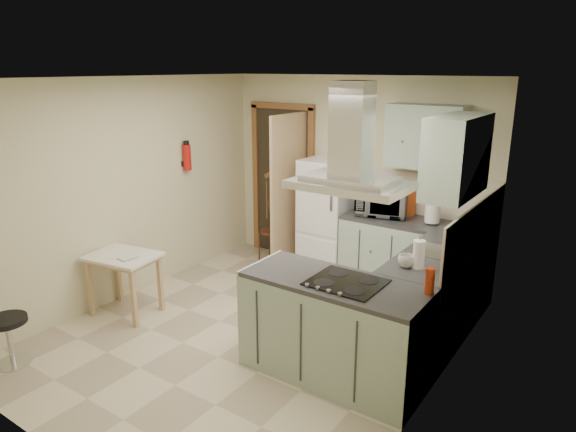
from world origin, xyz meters
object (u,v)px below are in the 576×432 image
Objects in this scene: peninsula at (334,329)px; stool at (10,341)px; extractor_hood at (350,185)px; bentwood_chair at (274,231)px; fridge at (328,218)px; microwave at (382,202)px; drop_leaf_table at (125,284)px.

peninsula is 3.36× the size of stool.
extractor_hood is 3.16m from bentwood_chair.
bentwood_chair is (-0.82, -0.04, -0.31)m from fridge.
microwave is at bearing 1.48° from fridge.
fridge is at bearing 121.74° from peninsula.
microwave is at bearing 60.47° from stool.
bentwood_chair is at bearing 167.19° from microwave.
bentwood_chair is 1.66m from microwave.
drop_leaf_table is 1.56× the size of stool.
microwave is at bearing 40.18° from drop_leaf_table.
drop_leaf_table is at bearing -174.27° from peninsula.
extractor_hood is 1.54× the size of microwave.
stool is 0.79× the size of microwave.
extractor_hood is at bearing -56.21° from fridge.
stool is at bearing -134.65° from microwave.
stool is at bearing -105.90° from bentwood_chair.
microwave is (-0.51, 2.00, 0.61)m from peninsula.
drop_leaf_table is (-1.22, -2.23, -0.41)m from fridge.
stool is (-2.49, -1.49, -0.22)m from peninsula.
peninsula is 1.72× the size of extractor_hood.
stool is 4.10m from microwave.
extractor_hood reaches higher than bentwood_chair.
drop_leaf_table is 2.22m from bentwood_chair.
fridge is at bearing 70.04° from stool.
stool is (-0.04, -1.25, -0.11)m from drop_leaf_table.
bentwood_chair is at bearing 82.64° from stool.
fridge is 0.78m from microwave.
drop_leaf_table is 3.05m from microwave.
extractor_hood reaches higher than microwave.
drop_leaf_table is at bearing 88.13° from stool.
bentwood_chair reaches higher than stool.
peninsula reaches higher than drop_leaf_table.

